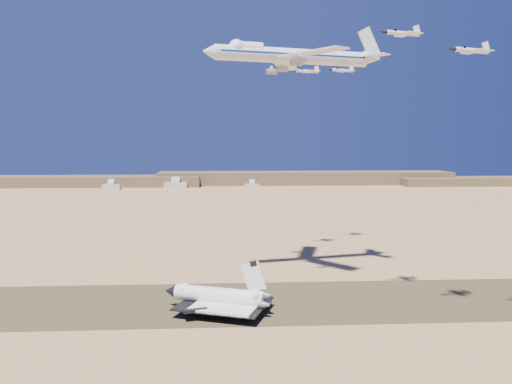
{
  "coord_description": "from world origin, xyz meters",
  "views": [
    {
      "loc": [
        7.36,
        -175.62,
        56.62
      ],
      "look_at": [
        18.08,
        8.0,
        39.26
      ],
      "focal_mm": 35.0,
      "sensor_mm": 36.0,
      "label": 1
    }
  ],
  "objects": [
    {
      "name": "crew_c",
      "position": [
        12.41,
        -16.94,
        0.93
      ],
      "size": [
        1.12,
        1.05,
        1.74
      ],
      "primitive_type": "imported",
      "rotation": [
        0.0,
        0.0,
        2.46
      ],
      "color": "red",
      "rests_on": "runway"
    },
    {
      "name": "shuttle",
      "position": [
        4.15,
        -10.13,
        5.07
      ],
      "size": [
        38.75,
        31.67,
        18.85
      ],
      "rotation": [
        0.0,
        0.0,
        -0.35
      ],
      "color": "white",
      "rests_on": "runway"
    },
    {
      "name": "crew_b",
      "position": [
        10.61,
        -16.03,
        0.96
      ],
      "size": [
        0.83,
        1.01,
        1.8
      ],
      "primitive_type": "imported",
      "rotation": [
        0.0,
        0.0,
        2.02
      ],
      "color": "red",
      "rests_on": "runway"
    },
    {
      "name": "carrier_747",
      "position": [
        32.01,
        26.97,
        92.27
      ],
      "size": [
        76.2,
        57.48,
        18.95
      ],
      "rotation": [
        0.0,
        0.0,
        0.23
      ],
      "color": "white"
    },
    {
      "name": "ground",
      "position": [
        0.0,
        0.0,
        0.0
      ],
      "size": [
        1200.0,
        1200.0,
        0.0
      ],
      "primitive_type": "plane",
      "color": "tan",
      "rests_on": "ground"
    },
    {
      "name": "chase_jet_b",
      "position": [
        78.08,
        -32.01,
        83.99
      ],
      "size": [
        14.86,
        8.64,
        3.78
      ],
      "rotation": [
        0.0,
        0.0,
        0.29
      ],
      "color": "white"
    },
    {
      "name": "crew_a",
      "position": [
        13.74,
        -17.75,
        0.84
      ],
      "size": [
        0.52,
        0.65,
        1.56
      ],
      "primitive_type": "imported",
      "rotation": [
        0.0,
        0.0,
        1.86
      ],
      "color": "red",
      "rests_on": "runway"
    },
    {
      "name": "ridgeline",
      "position": [
        65.32,
        527.31,
        7.63
      ],
      "size": [
        960.0,
        90.0,
        18.0
      ],
      "color": "brown",
      "rests_on": "ground"
    },
    {
      "name": "chase_jet_d",
      "position": [
        46.83,
        73.07,
        93.01
      ],
      "size": [
        15.04,
        8.72,
        3.82
      ],
      "rotation": [
        0.0,
        0.0,
        0.27
      ],
      "color": "white"
    },
    {
      "name": "runway",
      "position": [
        0.0,
        0.0,
        0.03
      ],
      "size": [
        600.0,
        50.0,
        0.06
      ],
      "primitive_type": "cube",
      "color": "brown",
      "rests_on": "ground"
    },
    {
      "name": "hangars",
      "position": [
        -64.0,
        478.43,
        4.83
      ],
      "size": [
        200.5,
        29.5,
        30.0
      ],
      "color": "#BEB7A8",
      "rests_on": "ground"
    },
    {
      "name": "chase_jet_a",
      "position": [
        63.87,
        -14.13,
        92.54
      ],
      "size": [
        15.0,
        8.65,
        3.81
      ],
      "rotation": [
        0.0,
        0.0,
        0.25
      ],
      "color": "white"
    },
    {
      "name": "chase_jet_e",
      "position": [
        68.56,
        90.7,
        96.19
      ],
      "size": [
        15.7,
        9.18,
        4.01
      ],
      "rotation": [
        0.0,
        0.0,
        0.31
      ],
      "color": "white"
    }
  ]
}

